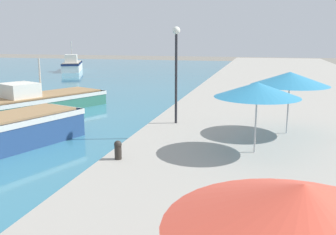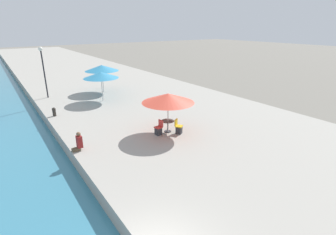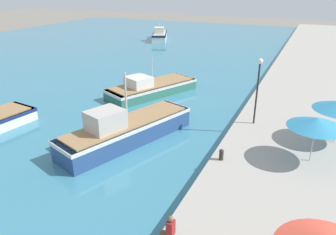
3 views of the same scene
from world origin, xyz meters
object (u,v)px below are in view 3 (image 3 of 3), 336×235
(fishing_boat_mid, at_px, (126,129))
(lamppost, at_px, (258,80))
(person_at_quay, at_px, (170,228))
(fishing_boat_far, at_px, (151,87))
(mooring_bollard, at_px, (221,154))
(cafe_umbrella_white, at_px, (317,123))
(fishing_boat_distant, at_px, (160,35))

(fishing_boat_mid, distance_m, lamppost, 9.34)
(person_at_quay, bearing_deg, lamppost, 86.15)
(person_at_quay, xyz_separation_m, lamppost, (0.84, 12.48, 2.64))
(fishing_boat_far, height_order, mooring_bollard, fishing_boat_far)
(fishing_boat_far, relative_size, lamppost, 2.04)
(mooring_bollard, xyz_separation_m, lamppost, (0.68, 5.84, 2.74))
(fishing_boat_mid, xyz_separation_m, fishing_boat_far, (-3.00, 9.48, -0.24))
(cafe_umbrella_white, bearing_deg, lamppost, 134.34)
(fishing_boat_distant, distance_m, lamppost, 39.78)
(cafe_umbrella_white, bearing_deg, person_at_quay, -118.46)
(fishing_boat_mid, distance_m, fishing_boat_distant, 40.39)
(fishing_boat_mid, bearing_deg, fishing_boat_far, 127.02)
(fishing_boat_distant, relative_size, cafe_umbrella_white, 2.69)
(mooring_bollard, bearing_deg, person_at_quay, -91.42)
(fishing_boat_mid, bearing_deg, mooring_bollard, 11.65)
(fishing_boat_distant, height_order, lamppost, lamppost)
(mooring_bollard, bearing_deg, fishing_boat_far, 133.05)
(mooring_bollard, relative_size, lamppost, 0.14)
(lamppost, bearing_deg, fishing_boat_far, 156.31)
(cafe_umbrella_white, relative_size, person_at_quay, 2.91)
(person_at_quay, bearing_deg, fishing_boat_far, 119.27)
(cafe_umbrella_white, distance_m, person_at_quay, 9.92)
(fishing_boat_far, xyz_separation_m, mooring_bollard, (9.71, -10.40, 0.41))
(cafe_umbrella_white, distance_m, mooring_bollard, 5.25)
(fishing_boat_mid, bearing_deg, person_at_quay, -29.64)
(fishing_boat_far, bearing_deg, person_at_quay, -35.81)
(fishing_boat_far, relative_size, mooring_bollard, 14.22)
(fishing_boat_far, height_order, person_at_quay, fishing_boat_far)
(fishing_boat_far, bearing_deg, lamppost, 1.22)
(fishing_boat_mid, bearing_deg, lamppost, 53.10)
(cafe_umbrella_white, bearing_deg, mooring_bollard, -156.60)
(fishing_boat_far, distance_m, cafe_umbrella_white, 16.69)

